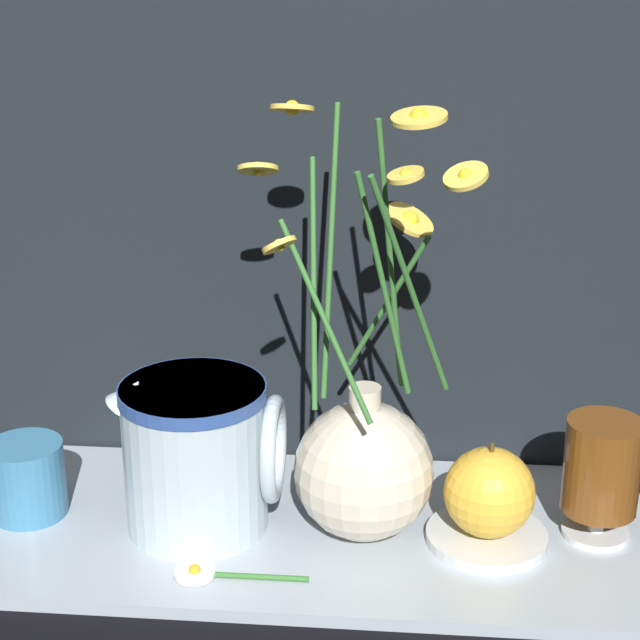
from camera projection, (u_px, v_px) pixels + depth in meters
ground_plane at (302, 536)px, 1.01m from camera, size 6.00×6.00×0.00m
shelf at (302, 530)px, 1.01m from camera, size 0.66×0.28×0.01m
vase_with_flowers at (364, 460)px, 0.97m from camera, size 0.21×0.20×0.40m
yellow_mug at (25, 478)px, 1.02m from camera, size 0.08×0.07×0.07m
ceramic_pitcher at (198, 451)px, 0.98m from camera, size 0.16×0.13×0.15m
tea_glass at (602, 470)px, 0.97m from camera, size 0.07×0.07×0.12m
saucer_plate at (486, 537)px, 0.98m from camera, size 0.11×0.11×0.01m
orange_fruit at (489, 492)px, 0.96m from camera, size 0.08×0.08×0.09m
loose_daisy at (211, 574)px, 0.93m from camera, size 0.12×0.04×0.01m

